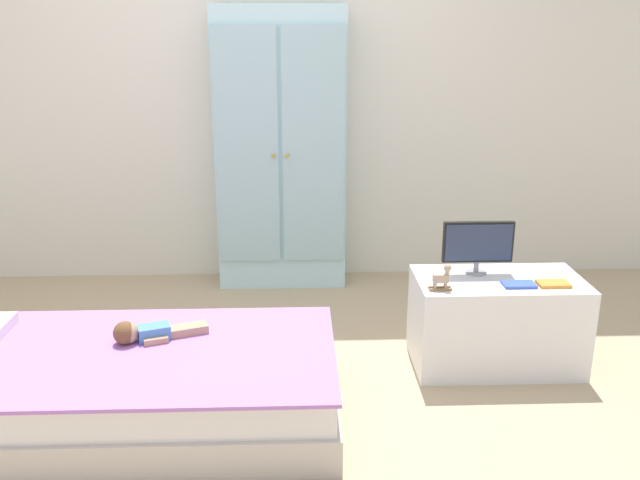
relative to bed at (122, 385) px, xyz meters
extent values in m
cube|color=tan|center=(0.41, 0.15, -0.16)|extent=(10.00, 10.00, 0.02)
cube|color=silver|center=(0.41, 1.72, 1.20)|extent=(6.40, 0.05, 2.70)
cube|color=beige|center=(0.00, 0.00, -0.07)|extent=(1.76, 0.87, 0.15)
cube|color=silver|center=(0.00, 0.00, 0.07)|extent=(1.72, 0.83, 0.13)
cube|color=#B270C6|center=(0.00, 0.00, 0.14)|extent=(1.75, 0.86, 0.02)
cube|color=#4C84C6|center=(0.12, 0.12, 0.18)|extent=(0.15, 0.12, 0.06)
cube|color=tan|center=(0.25, 0.18, 0.17)|extent=(0.16, 0.09, 0.04)
cube|color=tan|center=(0.26, 0.15, 0.17)|extent=(0.16, 0.09, 0.04)
cube|color=tan|center=(0.10, 0.17, 0.16)|extent=(0.10, 0.06, 0.03)
cube|color=tan|center=(0.14, 0.07, 0.16)|extent=(0.10, 0.06, 0.03)
sphere|color=tan|center=(0.02, 0.08, 0.20)|extent=(0.09, 0.09, 0.09)
sphere|color=brown|center=(0.01, 0.08, 0.20)|extent=(0.10, 0.10, 0.10)
cube|color=silver|center=(0.63, 1.55, 0.69)|extent=(0.78, 0.26, 1.68)
cube|color=#9DC0C9|center=(0.44, 1.41, 0.74)|extent=(0.37, 0.02, 1.38)
cube|color=#9DC0C9|center=(0.83, 1.41, 0.74)|extent=(0.37, 0.02, 1.38)
sphere|color=gold|center=(0.59, 1.39, 0.69)|extent=(0.02, 0.02, 0.02)
sphere|color=gold|center=(0.67, 1.39, 0.69)|extent=(0.02, 0.02, 0.02)
cube|color=white|center=(1.66, 0.41, 0.07)|extent=(0.78, 0.42, 0.44)
cylinder|color=#99999E|center=(1.57, 0.48, 0.30)|extent=(0.10, 0.10, 0.01)
cylinder|color=#99999E|center=(1.57, 0.48, 0.33)|extent=(0.02, 0.02, 0.05)
cube|color=black|center=(1.57, 0.48, 0.45)|extent=(0.33, 0.02, 0.20)
cube|color=#28334C|center=(1.57, 0.47, 0.45)|extent=(0.31, 0.01, 0.18)
cube|color=#8E6642|center=(1.36, 0.29, 0.30)|extent=(0.10, 0.01, 0.01)
cube|color=#8E6642|center=(1.36, 0.26, 0.30)|extent=(0.10, 0.01, 0.01)
cube|color=tan|center=(1.36, 0.28, 0.34)|extent=(0.07, 0.03, 0.04)
cylinder|color=tan|center=(1.38, 0.29, 0.31)|extent=(0.01, 0.01, 0.02)
cylinder|color=tan|center=(1.38, 0.27, 0.31)|extent=(0.01, 0.01, 0.02)
cylinder|color=tan|center=(1.33, 0.29, 0.31)|extent=(0.01, 0.01, 0.02)
cylinder|color=tan|center=(1.33, 0.27, 0.31)|extent=(0.01, 0.01, 0.02)
cylinder|color=tan|center=(1.39, 0.28, 0.37)|extent=(0.02, 0.02, 0.02)
sphere|color=tan|center=(1.39, 0.28, 0.39)|extent=(0.04, 0.04, 0.04)
cube|color=blue|center=(1.72, 0.31, 0.30)|extent=(0.15, 0.09, 0.01)
cube|color=orange|center=(1.88, 0.31, 0.30)|extent=(0.14, 0.09, 0.02)
camera|label=1|loc=(0.72, -2.46, 1.39)|focal=37.50mm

